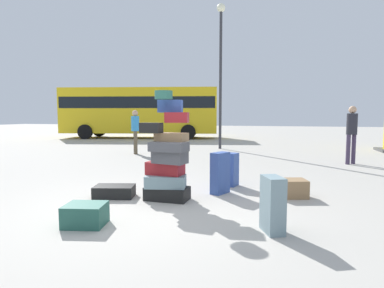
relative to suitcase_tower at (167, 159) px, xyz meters
The scene contains 12 objects.
ground_plane 0.91m from the suitcase_tower, 100.89° to the right, with size 80.00×80.00×0.00m, color #ADA89E.
suitcase_tower is the anchor object (origin of this frame).
suitcase_brown_left_side 2.25m from the suitcase_tower, 20.16° to the left, with size 0.55×0.38×0.32m, color olive.
suitcase_black_behind_tower 1.15m from the suitcase_tower, behind, with size 0.69×0.42×0.21m, color black.
suitcase_teal_right_side 1.73m from the suitcase_tower, 111.61° to the right, with size 0.52×0.43×0.29m, color #26594C.
suitcase_slate_upright_blue 2.14m from the suitcase_tower, 31.63° to the right, with size 0.21×0.37×0.70m, color gray.
suitcase_navy_foreground_far 1.10m from the suitcase_tower, 40.95° to the left, with size 0.19×0.39×0.77m, color #334F99.
suitcase_navy_foreground_near 1.68m from the suitcase_tower, 58.46° to the left, with size 0.30×0.29×0.68m, color #334F99.
person_bearded_onlooker 6.58m from the suitcase_tower, 53.81° to the left, with size 0.30×0.30×1.73m.
person_tourist_with_camera 6.81m from the suitcase_tower, 120.27° to the left, with size 0.30×0.31×1.65m.
parked_bus 15.54m from the suitcase_tower, 116.49° to the left, with size 10.05×4.57×3.15m.
lamp_post 9.27m from the suitcase_tower, 94.73° to the left, with size 0.36×0.36×6.16m.
Camera 1 is at (1.99, -4.55, 1.46)m, focal length 29.94 mm.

